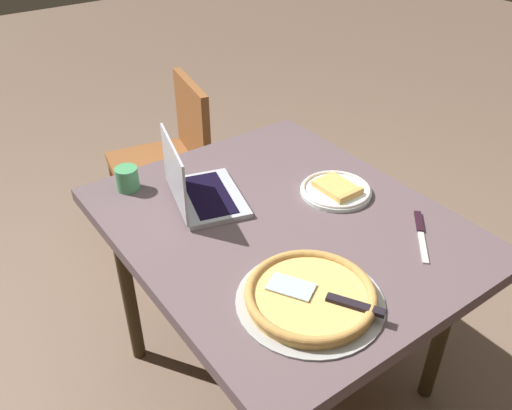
{
  "coord_description": "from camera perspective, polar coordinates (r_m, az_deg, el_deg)",
  "views": [
    {
      "loc": [
        -1.05,
        0.85,
        1.71
      ],
      "look_at": [
        0.06,
        0.06,
        0.79
      ],
      "focal_mm": 37.39,
      "sensor_mm": 36.0,
      "label": 1
    }
  ],
  "objects": [
    {
      "name": "table_knife",
      "position": [
        1.69,
        17.18,
        -2.66
      ],
      "size": [
        0.19,
        0.19,
        0.01
      ],
      "color": "beige",
      "rests_on": "dining_table"
    },
    {
      "name": "pizza_tray",
      "position": [
        1.39,
        5.85,
        -9.65
      ],
      "size": [
        0.39,
        0.39,
        0.04
      ],
      "color": "#A1A29F",
      "rests_on": "dining_table"
    },
    {
      "name": "dining_table",
      "position": [
        1.71,
        2.76,
        -3.53
      ],
      "size": [
        1.13,
        0.95,
        0.73
      ],
      "color": "#5A484C",
      "rests_on": "ground_plane"
    },
    {
      "name": "laptop",
      "position": [
        1.74,
        -6.32,
        1.72
      ],
      "size": [
        0.35,
        0.29,
        0.23
      ],
      "color": "#AFB2BD",
      "rests_on": "dining_table"
    },
    {
      "name": "drink_cup",
      "position": [
        1.85,
        -13.61,
        2.78
      ],
      "size": [
        0.08,
        0.08,
        0.08
      ],
      "color": "#47985E",
      "rests_on": "dining_table"
    },
    {
      "name": "ground_plane",
      "position": [
        2.18,
        2.26,
        -17.43
      ],
      "size": [
        12.0,
        12.0,
        0.0
      ],
      "primitive_type": "plane",
      "color": "#755C4B"
    },
    {
      "name": "pizza_plate",
      "position": [
        1.81,
        8.59,
        1.61
      ],
      "size": [
        0.24,
        0.24,
        0.04
      ],
      "color": "white",
      "rests_on": "dining_table"
    },
    {
      "name": "chair_near",
      "position": [
        2.57,
        -9.08,
        5.3
      ],
      "size": [
        0.49,
        0.49,
        0.83
      ],
      "color": "brown",
      "rests_on": "ground_plane"
    }
  ]
}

